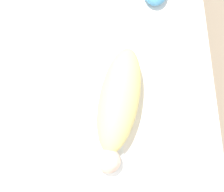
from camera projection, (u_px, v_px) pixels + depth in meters
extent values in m
plane|color=#7A6B56|center=(106.00, 105.00, 1.61)|extent=(12.00, 12.00, 0.00)
cube|color=white|center=(106.00, 100.00, 1.50)|extent=(1.58, 0.98, 0.24)
cube|color=white|center=(103.00, 170.00, 1.29)|extent=(0.20, 0.18, 0.02)
ellipsoid|color=#EFDB7F|center=(119.00, 99.00, 1.29)|extent=(0.48, 0.27, 0.16)
sphere|color=beige|center=(108.00, 161.00, 1.24)|extent=(0.10, 0.10, 0.10)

